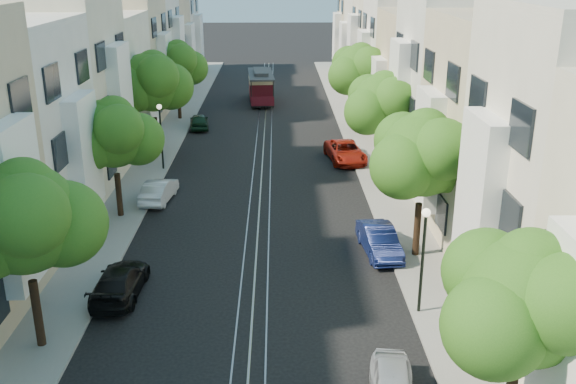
{
  "coord_description": "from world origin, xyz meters",
  "views": [
    {
      "loc": [
        0.97,
        -17.22,
        12.57
      ],
      "look_at": [
        1.49,
        11.61,
        2.2
      ],
      "focal_mm": 40.0,
      "sensor_mm": 36.0,
      "label": 1
    }
  ],
  "objects_px": {
    "lamp_east": "(424,245)",
    "tree_w_b": "(114,136)",
    "tree_e_a": "(526,304)",
    "tree_e_c": "(383,105)",
    "tree_w_d": "(178,65)",
    "cable_car": "(261,85)",
    "parked_car_w_near": "(120,282)",
    "lamp_west": "(161,127)",
    "tree_w_a": "(25,221)",
    "parked_car_e_far": "(345,152)",
    "parked_car_w_far": "(199,121)",
    "tree_e_d": "(360,71)",
    "parked_car_e_mid": "(379,240)",
    "parked_car_w_mid": "(159,190)",
    "tree_w_c": "(153,83)",
    "tree_e_b": "(424,156)"
  },
  "relations": [
    {
      "from": "tree_w_b",
      "to": "parked_car_w_far",
      "type": "height_order",
      "value": "tree_w_b"
    },
    {
      "from": "tree_w_b",
      "to": "parked_car_w_near",
      "type": "height_order",
      "value": "tree_w_b"
    },
    {
      "from": "parked_car_e_mid",
      "to": "tree_w_d",
      "type": "bearing_deg",
      "value": 109.52
    },
    {
      "from": "tree_w_a",
      "to": "tree_w_b",
      "type": "xyz_separation_m",
      "value": [
        -0.0,
        12.0,
        -0.34
      ]
    },
    {
      "from": "tree_w_a",
      "to": "parked_car_e_far",
      "type": "height_order",
      "value": "tree_w_a"
    },
    {
      "from": "tree_e_d",
      "to": "tree_w_b",
      "type": "height_order",
      "value": "tree_e_d"
    },
    {
      "from": "tree_w_b",
      "to": "lamp_east",
      "type": "relative_size",
      "value": 1.51
    },
    {
      "from": "tree_e_b",
      "to": "lamp_east",
      "type": "relative_size",
      "value": 1.61
    },
    {
      "from": "tree_e_a",
      "to": "tree_w_b",
      "type": "height_order",
      "value": "same"
    },
    {
      "from": "tree_w_b",
      "to": "parked_car_w_mid",
      "type": "xyz_separation_m",
      "value": [
        1.54,
        2.45,
        -3.79
      ]
    },
    {
      "from": "tree_w_b",
      "to": "parked_car_w_near",
      "type": "relative_size",
      "value": 1.48
    },
    {
      "from": "parked_car_w_near",
      "to": "lamp_west",
      "type": "bearing_deg",
      "value": -85.04
    },
    {
      "from": "tree_w_a",
      "to": "cable_car",
      "type": "bearing_deg",
      "value": 80.82
    },
    {
      "from": "tree_e_c",
      "to": "tree_w_b",
      "type": "distance_m",
      "value": 15.6
    },
    {
      "from": "tree_e_d",
      "to": "parked_car_e_mid",
      "type": "distance_m",
      "value": 22.1
    },
    {
      "from": "tree_e_d",
      "to": "parked_car_w_mid",
      "type": "distance_m",
      "value": 19.88
    },
    {
      "from": "tree_e_b",
      "to": "tree_w_c",
      "type": "xyz_separation_m",
      "value": [
        -14.4,
        16.0,
        0.34
      ]
    },
    {
      "from": "tree_e_d",
      "to": "lamp_east",
      "type": "height_order",
      "value": "tree_e_d"
    },
    {
      "from": "tree_w_a",
      "to": "parked_car_w_mid",
      "type": "height_order",
      "value": "tree_w_a"
    },
    {
      "from": "tree_w_c",
      "to": "parked_car_e_mid",
      "type": "xyz_separation_m",
      "value": [
        12.74,
        -15.62,
        -4.43
      ]
    },
    {
      "from": "tree_e_a",
      "to": "tree_w_b",
      "type": "xyz_separation_m",
      "value": [
        -14.4,
        17.0,
        0.0
      ]
    },
    {
      "from": "tree_e_c",
      "to": "parked_car_w_far",
      "type": "xyz_separation_m",
      "value": [
        -12.47,
        12.87,
        -4.0
      ]
    },
    {
      "from": "tree_w_d",
      "to": "cable_car",
      "type": "height_order",
      "value": "tree_w_d"
    },
    {
      "from": "lamp_east",
      "to": "parked_car_w_far",
      "type": "xyz_separation_m",
      "value": [
        -11.51,
        28.84,
        -2.24
      ]
    },
    {
      "from": "tree_e_a",
      "to": "parked_car_w_far",
      "type": "distance_m",
      "value": 38.16
    },
    {
      "from": "tree_e_b",
      "to": "parked_car_w_far",
      "type": "xyz_separation_m",
      "value": [
        -12.47,
        23.87,
        -4.13
      ]
    },
    {
      "from": "parked_car_w_near",
      "to": "tree_w_d",
      "type": "bearing_deg",
      "value": -85.06
    },
    {
      "from": "tree_e_c",
      "to": "lamp_west",
      "type": "distance_m",
      "value": 13.82
    },
    {
      "from": "tree_w_b",
      "to": "tree_e_c",
      "type": "bearing_deg",
      "value": 22.62
    },
    {
      "from": "lamp_west",
      "to": "lamp_east",
      "type": "bearing_deg",
      "value": -55.01
    },
    {
      "from": "tree_w_a",
      "to": "tree_w_c",
      "type": "bearing_deg",
      "value": 90.0
    },
    {
      "from": "tree_e_c",
      "to": "tree_w_d",
      "type": "distance_m",
      "value": 21.53
    },
    {
      "from": "tree_e_a",
      "to": "parked_car_w_near",
      "type": "bearing_deg",
      "value": 145.47
    },
    {
      "from": "lamp_west",
      "to": "tree_e_a",
      "type": "bearing_deg",
      "value": -61.55
    },
    {
      "from": "tree_e_a",
      "to": "parked_car_e_mid",
      "type": "distance_m",
      "value": 13.04
    },
    {
      "from": "tree_e_b",
      "to": "tree_w_b",
      "type": "relative_size",
      "value": 1.07
    },
    {
      "from": "tree_w_b",
      "to": "tree_w_c",
      "type": "height_order",
      "value": "tree_w_c"
    },
    {
      "from": "tree_e_d",
      "to": "tree_w_a",
      "type": "relative_size",
      "value": 1.02
    },
    {
      "from": "parked_car_e_mid",
      "to": "parked_car_w_far",
      "type": "xyz_separation_m",
      "value": [
        -10.81,
        23.49,
        -0.04
      ]
    },
    {
      "from": "tree_w_c",
      "to": "parked_car_w_near",
      "type": "xyz_separation_m",
      "value": [
        1.84,
        -19.36,
        -4.46
      ]
    },
    {
      "from": "tree_e_c",
      "to": "cable_car",
      "type": "height_order",
      "value": "tree_e_c"
    },
    {
      "from": "tree_e_a",
      "to": "tree_e_c",
      "type": "relative_size",
      "value": 0.96
    },
    {
      "from": "tree_e_c",
      "to": "lamp_east",
      "type": "xyz_separation_m",
      "value": [
        -0.96,
        -15.98,
        -1.75
      ]
    },
    {
      "from": "lamp_east",
      "to": "tree_w_b",
      "type": "bearing_deg",
      "value": 143.42
    },
    {
      "from": "lamp_east",
      "to": "parked_car_e_far",
      "type": "relative_size",
      "value": 0.88
    },
    {
      "from": "parked_car_e_mid",
      "to": "tree_w_c",
      "type": "bearing_deg",
      "value": 123.14
    },
    {
      "from": "lamp_east",
      "to": "parked_car_w_far",
      "type": "bearing_deg",
      "value": 111.76
    },
    {
      "from": "lamp_west",
      "to": "parked_car_w_near",
      "type": "distance_m",
      "value": 16.56
    },
    {
      "from": "cable_car",
      "to": "tree_e_b",
      "type": "bearing_deg",
      "value": -80.72
    },
    {
      "from": "tree_w_d",
      "to": "tree_e_d",
      "type": "bearing_deg",
      "value": -19.15
    }
  ]
}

